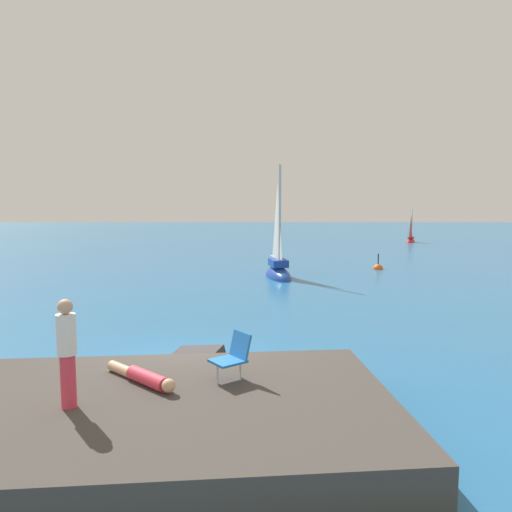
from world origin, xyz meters
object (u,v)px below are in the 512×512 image
Objects in this scene: sailboat_near at (276,271)px; beach_chair at (232,354)px; sailboat_far at (409,240)px; person_sunbather at (141,377)px; marker_buoy at (376,269)px; person_standing at (65,350)px.

beach_chair is at bearing -15.37° from sailboat_near.
sailboat_far is 40.30m from person_sunbather.
person_sunbather is 1.24× the size of marker_buoy.
sailboat_far is 2.03× the size of person_standing.
beach_chair is at bearing -121.41° from person_standing.
person_sunbather is at bearing -170.91° from sailboat_far.
sailboat_far reaches higher than marker_buoy.
person_standing reaches higher than beach_chair.
sailboat_far is at bearing -81.10° from person_standing.
person_standing reaches higher than marker_buoy.
sailboat_far is 39.56m from beach_chair.
sailboat_far is 19.84m from marker_buoy.
beach_chair is (-14.76, -36.69, 0.91)m from sailboat_far.
person_standing is 1.43× the size of marker_buoy.
person_sunbather is 1.54m from beach_chair.
sailboat_near is 25.02m from sailboat_far.
sailboat_far is at bearing -149.12° from beach_chair.
marker_buoy is (-7.65, -18.31, -0.17)m from sailboat_far.
sailboat_near is at bearing -58.76° from person_sunbather.
sailboat_far is at bearing 67.32° from marker_buoy.
beach_chair is at bearing -111.13° from marker_buoy.
marker_buoy is at bearing -72.90° from person_sunbather.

